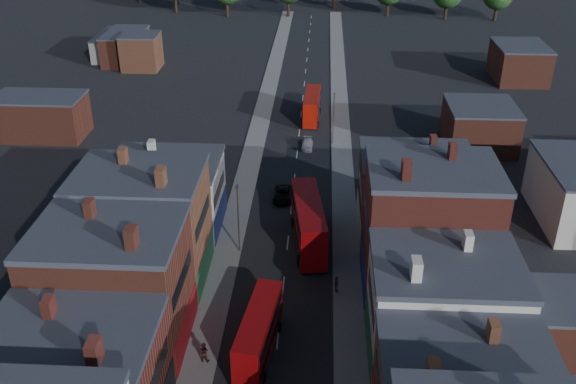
# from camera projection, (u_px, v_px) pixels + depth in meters

# --- Properties ---
(pavement_west) EXTENTS (3.00, 200.00, 0.12)m
(pavement_west) POSITION_uv_depth(u_px,v_px,m) (248.00, 171.00, 88.06)
(pavement_west) COLOR gray
(pavement_west) RESTS_ON ground
(pavement_east) EXTENTS (3.00, 200.00, 0.12)m
(pavement_east) POSITION_uv_depth(u_px,v_px,m) (343.00, 173.00, 87.42)
(pavement_east) COLOR gray
(pavement_east) RESTS_ON ground
(lamp_post_2) EXTENTS (0.25, 0.70, 8.12)m
(lamp_post_2) POSITION_uv_depth(u_px,v_px,m) (238.00, 214.00, 68.17)
(lamp_post_2) COLOR slate
(lamp_post_2) RESTS_ON ground
(lamp_post_3) EXTENTS (0.25, 0.70, 8.12)m
(lamp_post_3) POSITION_uv_depth(u_px,v_px,m) (334.00, 114.00, 94.13)
(lamp_post_3) COLOR slate
(lamp_post_3) RESTS_ON ground
(bus_0) EXTENTS (3.52, 10.18, 4.31)m
(bus_0) POSITION_uv_depth(u_px,v_px,m) (259.00, 332.00, 54.98)
(bus_0) COLOR #B00A0C
(bus_0) RESTS_ON ground
(bus_1) EXTENTS (4.34, 12.51, 5.29)m
(bus_1) POSITION_uv_depth(u_px,v_px,m) (308.00, 222.00, 70.32)
(bus_1) COLOR #A8090D
(bus_1) RESTS_ON ground
(bus_2) EXTENTS (2.86, 10.20, 4.37)m
(bus_2) POSITION_uv_depth(u_px,v_px,m) (312.00, 106.00, 104.06)
(bus_2) COLOR #A31207
(bus_2) RESTS_ON ground
(car_2) EXTENTS (2.36, 4.93, 1.36)m
(car_2) POSITION_uv_depth(u_px,v_px,m) (283.00, 194.00, 80.75)
(car_2) COLOR black
(car_2) RESTS_ON ground
(car_3) EXTENTS (1.69, 4.00, 1.15)m
(car_3) POSITION_uv_depth(u_px,v_px,m) (307.00, 144.00, 94.76)
(car_3) COLOR #B9B9B9
(car_3) RESTS_ON ground
(ped_1) EXTENTS (0.97, 0.58, 1.92)m
(ped_1) POSITION_uv_depth(u_px,v_px,m) (204.00, 352.00, 54.61)
(ped_1) COLOR #3B1E17
(ped_1) RESTS_ON pavement_west
(ped_3) EXTENTS (0.49, 1.07, 1.82)m
(ped_3) POSITION_uv_depth(u_px,v_px,m) (336.00, 284.00, 63.30)
(ped_3) COLOR #5A544D
(ped_3) RESTS_ON pavement_east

